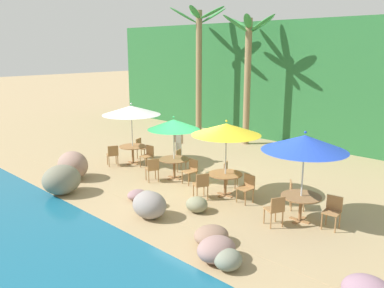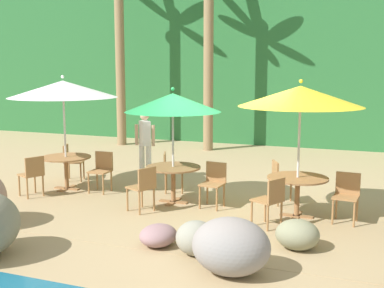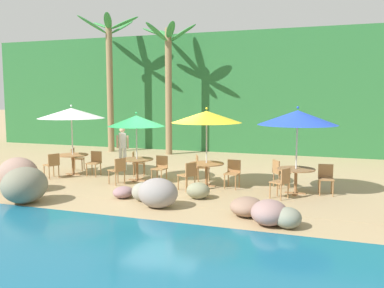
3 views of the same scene
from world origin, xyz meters
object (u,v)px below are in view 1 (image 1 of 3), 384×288
object	(u,v)px
dining_table_blue	(301,200)
chair_blue_inland	(294,193)
chair_yellow_left	(201,184)
chair_blue_left	(275,209)
dining_table_white	(133,149)
chair_blue_seaward	(333,210)
chair_green_inland	(181,159)
umbrella_green	(174,124)
chair_white_left	(113,154)
umbrella_blue	(305,143)
umbrella_white	(131,110)
dining_table_green	(174,162)
chair_yellow_inland	(229,173)
palm_tree_nearest	(199,54)
waiter_in_white	(178,139)
chair_white_seaward	(148,155)
palm_tree_second	(248,61)
chair_green_left	(153,168)
dining_table_yellow	(225,177)
chair_white_inland	(141,147)
chair_green_seaward	(191,170)
chair_yellow_seaward	(247,186)
umbrella_yellow	(226,129)

from	to	relation	value
dining_table_blue	chair_blue_inland	world-z (taller)	chair_blue_inland
chair_yellow_left	chair_blue_left	world-z (taller)	same
dining_table_white	chair_blue_seaward	distance (m)	8.74
chair_green_inland	umbrella_green	bearing A→B (deg)	-61.82
chair_white_left	umbrella_blue	distance (m)	8.36
umbrella_white	chair_blue_inland	size ratio (longest dim) A/B	2.91
umbrella_blue	dining_table_blue	distance (m)	1.61
dining_table_green	umbrella_white	bearing A→B (deg)	176.61
chair_yellow_inland	palm_tree_nearest	world-z (taller)	palm_tree_nearest
dining_table_blue	waiter_in_white	bearing A→B (deg)	165.29
dining_table_blue	chair_white_seaward	bearing A→B (deg)	176.47
palm_tree_second	umbrella_green	bearing A→B (deg)	-76.96
dining_table_white	chair_green_left	world-z (taller)	chair_green_left
dining_table_yellow	waiter_in_white	xyz separation A→B (m)	(-3.89, 1.65, 0.37)
chair_white_inland	chair_green_inland	bearing A→B (deg)	-3.37
dining_table_green	dining_table_blue	xyz separation A→B (m)	(5.25, -0.17, 0.00)
chair_green_seaward	chair_yellow_seaward	size ratio (longest dim) A/B	1.00
chair_yellow_left	umbrella_yellow	bearing A→B (deg)	68.47
chair_blue_inland	chair_yellow_inland	bearing A→B (deg)	175.89
chair_yellow_left	chair_blue_inland	bearing A→B (deg)	27.91
chair_blue_inland	umbrella_white	bearing A→B (deg)	-177.57
chair_yellow_inland	chair_yellow_seaward	bearing A→B (deg)	-28.48
dining_table_white	chair_blue_inland	distance (m)	7.35
chair_yellow_inland	waiter_in_white	bearing A→B (deg)	165.02
chair_white_seaward	palm_tree_second	size ratio (longest dim) A/B	0.14
chair_green_inland	chair_green_left	distance (m)	1.58
chair_green_inland	dining_table_yellow	size ratio (longest dim) A/B	0.79
dining_table_white	dining_table_green	xyz separation A→B (m)	(2.66, -0.16, 0.00)
chair_yellow_inland	chair_blue_inland	xyz separation A→B (m)	(2.65, -0.19, 0.00)
chair_yellow_inland	dining_table_blue	xyz separation A→B (m)	(3.22, -0.83, 0.10)
dining_table_blue	chair_blue_seaward	world-z (taller)	chair_blue_seaward
umbrella_blue	waiter_in_white	world-z (taller)	umbrella_blue
chair_white_seaward	chair_yellow_inland	distance (m)	3.86
chair_white_seaward	palm_tree_nearest	size ratio (longest dim) A/B	0.13
chair_white_left	chair_yellow_left	xyz separation A→B (m)	(5.09, -0.21, 0.00)
palm_tree_second	chair_white_left	bearing A→B (deg)	-101.96
chair_yellow_seaward	chair_yellow_inland	xyz separation A→B (m)	(-1.30, 0.71, 0.00)
umbrella_white	chair_white_left	distance (m)	1.92
umbrella_white	chair_green_seaward	distance (m)	3.92
umbrella_white	chair_green_left	world-z (taller)	umbrella_white
dining_table_green	dining_table_blue	world-z (taller)	same
palm_tree_nearest	dining_table_yellow	bearing A→B (deg)	-41.60
chair_green_seaward	chair_yellow_left	distance (m)	1.58
waiter_in_white	umbrella_white	bearing A→B (deg)	-131.31
chair_green_seaward	palm_tree_second	bearing A→B (deg)	110.24
chair_green_seaward	waiter_in_white	distance (m)	2.80
umbrella_yellow	chair_blue_left	world-z (taller)	umbrella_yellow
chair_yellow_left	umbrella_blue	xyz separation A→B (m)	(3.08, 0.69, 1.71)
dining_table_white	chair_yellow_inland	world-z (taller)	chair_yellow_inland
chair_yellow_left	chair_blue_left	distance (m)	2.79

